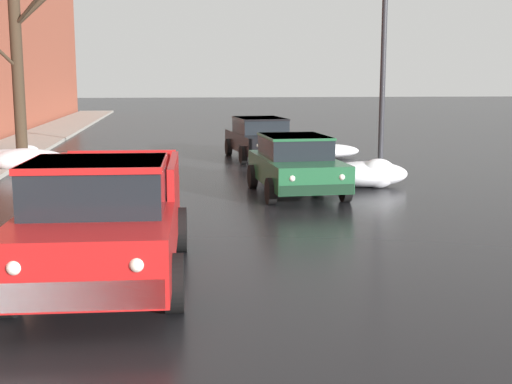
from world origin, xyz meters
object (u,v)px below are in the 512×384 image
(pickup_truck_red_approaching_near_lane, at_px, (105,219))
(street_lamp_post, at_px, (383,63))
(bare_tree_far_down_block, at_px, (19,77))
(sedan_black_parked_kerbside_mid, at_px, (261,137))
(sedan_green_parked_kerbside_close, at_px, (296,163))

(pickup_truck_red_approaching_near_lane, xyz_separation_m, street_lamp_post, (6.28, 7.76, 2.27))
(pickup_truck_red_approaching_near_lane, height_order, street_lamp_post, street_lamp_post)
(bare_tree_far_down_block, relative_size, pickup_truck_red_approaching_near_lane, 1.08)
(pickup_truck_red_approaching_near_lane, height_order, sedan_black_parked_kerbside_mid, pickup_truck_red_approaching_near_lane)
(bare_tree_far_down_block, xyz_separation_m, street_lamp_post, (9.95, -4.74, 0.35))
(pickup_truck_red_approaching_near_lane, bearing_deg, bare_tree_far_down_block, 106.36)
(pickup_truck_red_approaching_near_lane, bearing_deg, sedan_green_parked_kerbside_close, 60.20)
(sedan_green_parked_kerbside_close, bearing_deg, sedan_black_parked_kerbside_mid, 89.09)
(sedan_black_parked_kerbside_mid, xyz_separation_m, street_lamp_post, (2.28, -6.48, 2.40))
(street_lamp_post, bearing_deg, bare_tree_far_down_block, 154.55)
(sedan_green_parked_kerbside_close, relative_size, sedan_black_parked_kerbside_mid, 0.88)
(sedan_black_parked_kerbside_mid, bearing_deg, bare_tree_far_down_block, -167.23)
(bare_tree_far_down_block, relative_size, sedan_black_parked_kerbside_mid, 1.20)
(sedan_green_parked_kerbside_close, relative_size, street_lamp_post, 0.71)
(bare_tree_far_down_block, relative_size, street_lamp_post, 0.96)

